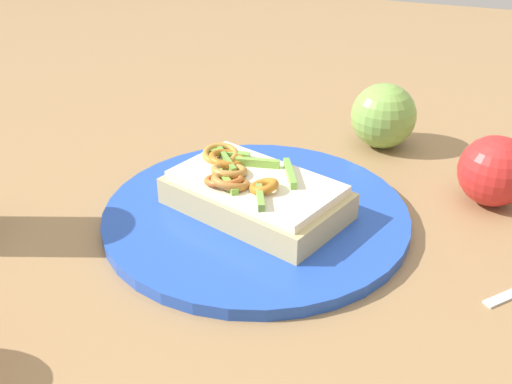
% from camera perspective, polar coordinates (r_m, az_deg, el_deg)
% --- Properties ---
extents(ground_plane, '(2.00, 2.00, 0.00)m').
position_cam_1_polar(ground_plane, '(0.61, 0.00, -2.60)').
color(ground_plane, '#95724A').
rests_on(ground_plane, ground).
extents(plate, '(0.30, 0.30, 0.01)m').
position_cam_1_polar(plate, '(0.61, 0.00, -2.12)').
color(plate, blue).
rests_on(plate, ground_plane).
extents(sandwich, '(0.15, 0.19, 0.05)m').
position_cam_1_polar(sandwich, '(0.60, -0.21, -0.04)').
color(sandwich, tan).
rests_on(sandwich, plate).
extents(apple_1, '(0.10, 0.10, 0.07)m').
position_cam_1_polar(apple_1, '(0.67, 20.99, 1.82)').
color(apple_1, red).
rests_on(apple_1, ground_plane).
extents(apple_2, '(0.08, 0.08, 0.08)m').
position_cam_1_polar(apple_2, '(0.76, 11.60, 6.85)').
color(apple_2, '#7CAC49').
rests_on(apple_2, ground_plane).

